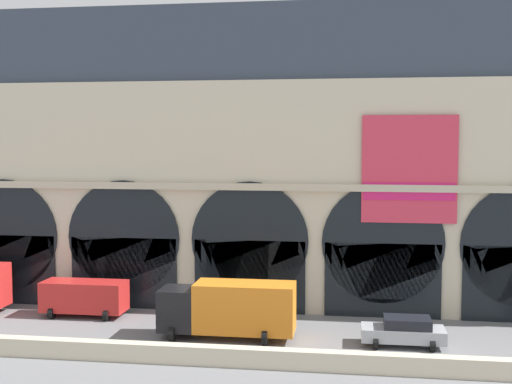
% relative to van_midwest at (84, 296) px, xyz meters
% --- Properties ---
extents(ground_plane, '(200.00, 200.00, 0.00)m').
position_rel_van_midwest_xyz_m(ground_plane, '(10.09, -2.59, -1.25)').
color(ground_plane, slate).
extents(quay_parapet_wall, '(90.00, 0.70, 0.94)m').
position_rel_van_midwest_xyz_m(quay_parapet_wall, '(10.09, -7.75, -0.78)').
color(quay_parapet_wall, beige).
rests_on(quay_parapet_wall, ground).
extents(station_building, '(51.61, 4.54, 19.67)m').
position_rel_van_midwest_xyz_m(station_building, '(10.13, 4.49, 8.18)').
color(station_building, beige).
rests_on(station_building, ground).
extents(van_midwest, '(5.20, 2.48, 2.20)m').
position_rel_van_midwest_xyz_m(van_midwest, '(0.00, 0.00, 0.00)').
color(van_midwest, red).
rests_on(van_midwest, ground).
extents(box_truck_center, '(7.50, 2.91, 3.12)m').
position_rel_van_midwest_xyz_m(box_truck_center, '(9.81, -3.27, 0.45)').
color(box_truck_center, black).
rests_on(box_truck_center, ground).
extents(car_mideast, '(4.40, 2.22, 1.55)m').
position_rel_van_midwest_xyz_m(car_mideast, '(19.32, -3.30, -0.44)').
color(car_mideast, '#ADB2B7').
rests_on(car_mideast, ground).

